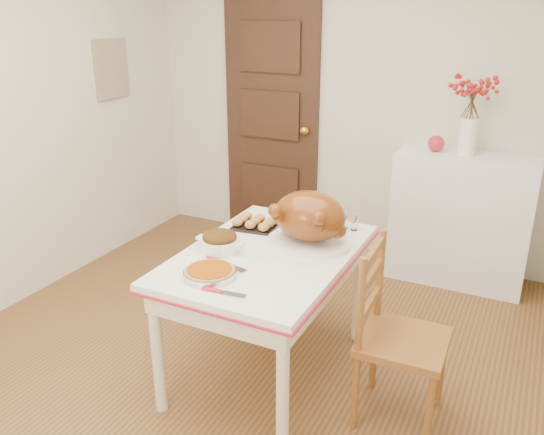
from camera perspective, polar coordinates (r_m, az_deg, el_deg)
The scene contains 17 objects.
floor at distance 3.37m, azimuth -4.41°, elevation -15.23°, with size 3.50×4.00×0.00m, color brown.
wall_back at distance 4.61m, azimuth 8.12°, elevation 11.57°, with size 3.50×0.00×2.50m, color beige.
door_back at distance 4.88m, azimuth -0.03°, elevation 9.68°, with size 0.85×0.06×2.06m, color black.
photo_board at distance 4.75m, azimuth -15.99°, elevation 14.33°, with size 0.03×0.35×0.45m, color tan.
sideboard at distance 4.39m, azimuth 18.60°, elevation -0.15°, with size 0.98×0.43×0.98m, color white.
kitchen_table at distance 3.16m, azimuth -0.41°, elevation -9.70°, with size 0.86×1.25×0.75m, color white, non-canonical shape.
chair_oak at distance 2.86m, azimuth 13.23°, elevation -11.76°, with size 0.41×0.41×0.94m, color #9C5827, non-canonical shape.
berry_vase at distance 4.19m, azimuth 19.49°, elevation 9.64°, with size 0.28×0.28×0.54m, color white, non-canonical shape.
apple at distance 4.26m, azimuth 16.32°, elevation 7.22°, with size 0.12×0.12×0.12m, color red.
turkey_platter at distance 3.04m, azimuth 3.81°, elevation -0.14°, with size 0.47×0.37×0.30m, color brown, non-canonical shape.
pumpkin_pie at distance 2.74m, azimuth -6.36°, elevation -5.47°, with size 0.26×0.26×0.05m, color #933F04.
stuffing_dish at distance 3.00m, azimuth -5.32°, elevation -2.43°, with size 0.27×0.22×0.11m, color #58350E, non-canonical shape.
rolls_tray at distance 3.30m, azimuth -1.73°, elevation -0.51°, with size 0.25×0.19×0.07m, color #B4773D, non-canonical shape.
pie_server at distance 2.59m, azimuth -4.97°, elevation -7.58°, with size 0.22×0.06×0.01m, color silver, non-canonical shape.
carving_knife at distance 2.86m, azimuth -4.73°, elevation -4.69°, with size 0.27×0.06×0.01m, color silver, non-canonical shape.
drinking_glass at distance 3.35m, azimuth 4.77°, elevation 0.28°, with size 0.07×0.07×0.12m, color white.
shaker_pair at distance 3.30m, azimuth 7.87°, elevation -0.38°, with size 0.10×0.04×0.10m, color white, non-canonical shape.
Camera 1 is at (1.43, -2.32, 1.99)m, focal length 37.07 mm.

